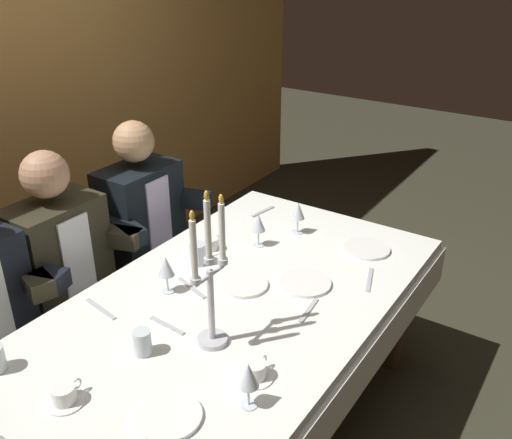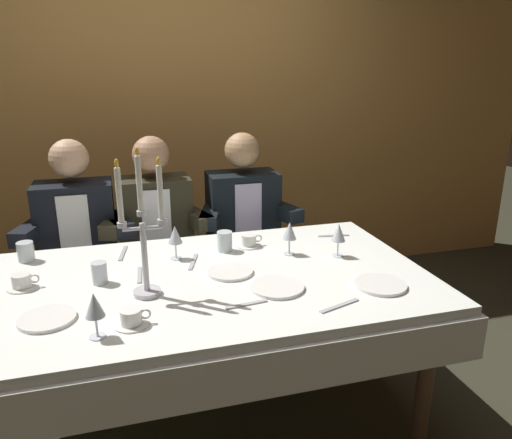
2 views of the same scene
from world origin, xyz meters
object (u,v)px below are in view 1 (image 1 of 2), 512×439
object	(u,v)px
wine_glass_0	(298,212)
wine_glass_1	(248,376)
wine_glass_3	(166,267)
dinner_plate_3	(367,249)
coffee_cup_2	(255,371)
dinner_plate_2	(305,283)
water_tumbler_0	(142,342)
dining_table	(234,322)
coffee_cup_1	(64,395)
seated_diner_2	(140,213)
water_tumbler_2	(198,254)
dinner_plate_0	(244,284)
coffee_cup_0	(211,245)
dinner_plate_1	(169,417)
seated_diner_1	(58,255)
wine_glass_2	(258,224)
candelabra	(210,285)

from	to	relation	value
wine_glass_0	wine_glass_1	world-z (taller)	same
wine_glass_3	dinner_plate_3	bearing A→B (deg)	-34.78
coffee_cup_2	dinner_plate_2	bearing A→B (deg)	13.54
dinner_plate_2	wine_glass_1	size ratio (longest dim) A/B	1.36
dinner_plate_2	water_tumbler_0	bearing A→B (deg)	160.08
dining_table	water_tumbler_0	world-z (taller)	water_tumbler_0
coffee_cup_1	dinner_plate_3	bearing A→B (deg)	-15.28
coffee_cup_2	seated_diner_2	xyz separation A→B (m)	(0.71, 1.21, -0.03)
dining_table	coffee_cup_2	xyz separation A→B (m)	(-0.34, -0.33, 0.15)
water_tumbler_2	seated_diner_2	xyz separation A→B (m)	(0.24, 0.59, -0.05)
dinner_plate_0	coffee_cup_0	xyz separation A→B (m)	(0.17, 0.30, 0.02)
coffee_cup_0	dinner_plate_2	bearing A→B (deg)	-92.01
coffee_cup_1	dinner_plate_1	bearing A→B (deg)	-67.85
dinner_plate_2	dinner_plate_0	bearing A→B (deg)	126.35
wine_glass_1	seated_diner_1	size ratio (longest dim) A/B	0.13
coffee_cup_0	coffee_cup_1	bearing A→B (deg)	-167.99
water_tumbler_2	wine_glass_2	bearing A→B (deg)	-24.42
water_tumbler_2	coffee_cup_0	xyz separation A→B (m)	(0.13, 0.03, -0.02)
dinner_plate_3	wine_glass_1	size ratio (longest dim) A/B	1.32
dinner_plate_3	seated_diner_1	size ratio (longest dim) A/B	0.17
coffee_cup_0	seated_diner_2	world-z (taller)	seated_diner_2
wine_glass_0	dinner_plate_2	bearing A→B (deg)	-146.42
wine_glass_3	coffee_cup_0	world-z (taller)	wine_glass_3
wine_glass_1	seated_diner_1	bearing A→B (deg)	76.87
candelabra	wine_glass_2	size ratio (longest dim) A/B	3.61
seated_diner_2	dinner_plate_1	bearing A→B (deg)	-132.57
dinner_plate_0	coffee_cup_0	size ratio (longest dim) A/B	1.54
candelabra	wine_glass_3	world-z (taller)	candelabra
dinner_plate_3	water_tumbler_2	distance (m)	0.79
dinner_plate_1	water_tumbler_2	bearing A→B (deg)	33.39
water_tumbler_0	dinner_plate_3	bearing A→B (deg)	-17.42
candelabra	dinner_plate_1	world-z (taller)	candelabra
dinner_plate_2	water_tumbler_0	size ratio (longest dim) A/B	2.39
dinner_plate_2	seated_diner_1	size ratio (longest dim) A/B	0.18
water_tumbler_0	coffee_cup_1	world-z (taller)	water_tumbler_0
dining_table	dinner_plate_1	distance (m)	0.67
dining_table	seated_diner_2	bearing A→B (deg)	66.91
dinner_plate_0	dinner_plate_1	xyz separation A→B (m)	(-0.73, -0.23, 0.00)
wine_glass_0	seated_diner_1	xyz separation A→B (m)	(-0.80, 0.81, -0.12)
wine_glass_1	coffee_cup_2	size ratio (longest dim) A/B	1.24
wine_glass_0	seated_diner_1	world-z (taller)	seated_diner_1
candelabra	dinner_plate_0	distance (m)	0.45
wine_glass_3	wine_glass_0	bearing A→B (deg)	-13.72
seated_diner_1	coffee_cup_0	bearing A→B (deg)	-53.05
water_tumbler_0	water_tumbler_2	world-z (taller)	water_tumbler_2
candelabra	water_tumbler_0	bearing A→B (deg)	137.98
dining_table	coffee_cup_1	size ratio (longest dim) A/B	14.70
wine_glass_3	seated_diner_1	size ratio (longest dim) A/B	0.13
candelabra	coffee_cup_2	xyz separation A→B (m)	(-0.07, -0.23, -0.22)
dinner_plate_2	seated_diner_2	distance (m)	1.08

